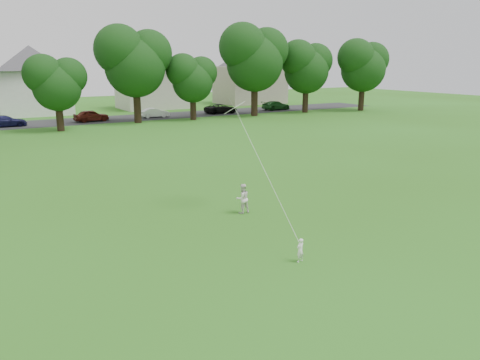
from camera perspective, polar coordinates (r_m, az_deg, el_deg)
ground at (r=16.07m, az=3.18°, el=-9.58°), size 160.00×160.00×0.00m
street at (r=55.15m, az=-22.21°, el=6.45°), size 90.00×7.00×0.01m
toddler at (r=15.79m, az=7.35°, el=-8.49°), size 0.33×0.25×0.83m
older_boy at (r=20.48m, az=0.30°, el=-2.28°), size 0.65×0.51×1.32m
kite at (r=18.02m, az=2.80°, el=1.63°), size 1.11×3.83×7.70m
tree_row at (r=50.29m, az=-14.75°, el=13.74°), size 82.30×9.22×11.25m
parked_cars at (r=54.45m, az=-19.96°, el=7.21°), size 62.02×2.25×1.28m
house_row at (r=65.15m, az=-21.37°, el=12.03°), size 77.16×14.07×10.58m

